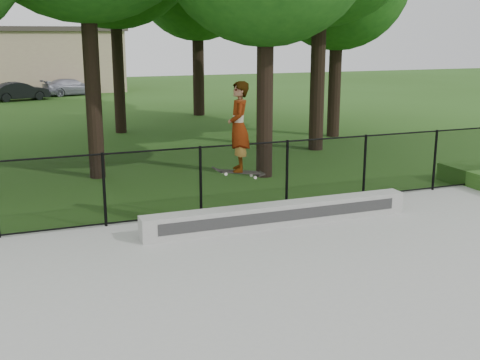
{
  "coord_description": "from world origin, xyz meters",
  "views": [
    {
      "loc": [
        -3.65,
        -5.8,
        3.8
      ],
      "look_at": [
        0.23,
        4.2,
        1.2
      ],
      "focal_mm": 45.0,
      "sensor_mm": 36.0,
      "label": 1
    }
  ],
  "objects_px": {
    "grind_ledge": "(279,214)",
    "skater_airborne": "(239,128)",
    "car_b": "(20,91)",
    "car_c": "(71,87)"
  },
  "relations": [
    {
      "from": "grind_ledge",
      "to": "car_c",
      "type": "xyz_separation_m",
      "value": [
        -0.98,
        29.46,
        0.24
      ]
    },
    {
      "from": "car_b",
      "to": "skater_airborne",
      "type": "distance_m",
      "value": 27.69
    },
    {
      "from": "grind_ledge",
      "to": "car_b",
      "type": "height_order",
      "value": "car_b"
    },
    {
      "from": "grind_ledge",
      "to": "skater_airborne",
      "type": "bearing_deg",
      "value": -177.13
    },
    {
      "from": "car_c",
      "to": "skater_airborne",
      "type": "relative_size",
      "value": 1.81
    },
    {
      "from": "grind_ledge",
      "to": "car_b",
      "type": "xyz_separation_m",
      "value": [
        -4.13,
        27.41,
        0.25
      ]
    },
    {
      "from": "grind_ledge",
      "to": "car_b",
      "type": "relative_size",
      "value": 1.9
    },
    {
      "from": "grind_ledge",
      "to": "skater_airborne",
      "type": "xyz_separation_m",
      "value": [
        -0.89,
        -0.04,
        1.8
      ]
    },
    {
      "from": "car_b",
      "to": "car_c",
      "type": "relative_size",
      "value": 0.89
    },
    {
      "from": "car_c",
      "to": "grind_ledge",
      "type": "bearing_deg",
      "value": 164.94
    }
  ]
}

